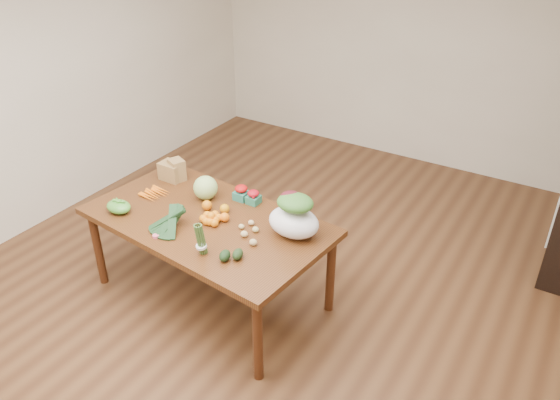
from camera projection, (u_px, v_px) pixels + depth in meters
The scene contains 24 objects.
floor at pixel (270, 282), 4.72m from camera, with size 6.00×6.00×0.00m, color brown.
room_walls at pixel (268, 138), 4.04m from camera, with size 5.02×6.02×2.70m.
dining_table at pixel (210, 258), 4.39m from camera, with size 1.89×1.05×0.75m, color #553313.
dish_towel at pixel (555, 218), 4.59m from camera, with size 0.02×0.28×0.45m, color white.
paper_bag at pixel (172, 169), 4.71m from camera, with size 0.27×0.22×0.19m, color olive, non-canonical shape.
cabbage at pixel (206, 188), 4.42m from camera, with size 0.20×0.20×0.20m, color #AAD47A.
strawberry_basket_a at pixel (241, 194), 4.44m from camera, with size 0.11×0.11×0.10m, color red, non-canonical shape.
strawberry_basket_b at pixel (253, 198), 4.38m from camera, with size 0.10×0.10×0.09m, color red, non-canonical shape.
orange_a at pixel (207, 205), 4.30m from camera, with size 0.08×0.08×0.08m, color orange.
orange_b at pixel (225, 209), 4.26m from camera, with size 0.08×0.08×0.08m, color orange.
orange_c at pixel (225, 217), 4.15m from camera, with size 0.07×0.07×0.07m, color orange.
mandarin_cluster at pixel (211, 218), 4.12m from camera, with size 0.18×0.18×0.10m, color orange, non-canonical shape.
carrots at pixel (155, 194), 4.51m from camera, with size 0.22×0.22×0.03m, color orange, non-canonical shape.
snap_pea_bag at pixel (119, 207), 4.27m from camera, with size 0.21×0.16×0.09m, color green.
kale_bunch at pixel (165, 222), 4.01m from camera, with size 0.32×0.40×0.16m, color #16331A, non-canonical shape.
asparagus_bundle at pixel (201, 239), 3.74m from camera, with size 0.08×0.08×0.25m, color #567837, non-canonical shape.
potato_a at pixel (241, 227), 4.07m from camera, with size 0.05×0.04×0.04m, color tan.
potato_b at pixel (244, 234), 3.98m from camera, with size 0.06×0.05×0.05m, color tan.
potato_c at pixel (256, 229), 4.03m from camera, with size 0.05×0.05×0.04m, color tan.
potato_d at pixel (251, 223), 4.11m from camera, with size 0.05×0.04×0.04m, color tan.
potato_e at pixel (253, 242), 3.88m from camera, with size 0.06×0.05×0.05m, color tan.
avocado_a at pixel (225, 256), 3.73m from camera, with size 0.07×0.11×0.07m, color black.
avocado_b at pixel (238, 254), 3.74m from camera, with size 0.07×0.10×0.07m, color black.
salad_bag at pixel (294, 217), 3.94m from camera, with size 0.39×0.29×0.30m, color white, non-canonical shape.
Camera 1 is at (2.03, -3.12, 2.99)m, focal length 35.00 mm.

